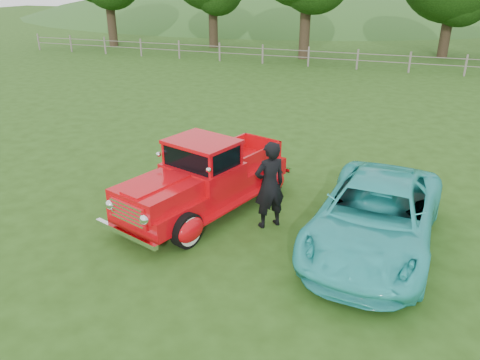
% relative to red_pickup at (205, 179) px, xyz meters
% --- Properties ---
extents(ground, '(140.00, 140.00, 0.00)m').
position_rel_red_pickup_xyz_m(ground, '(1.01, -1.80, -0.80)').
color(ground, '#264712').
rests_on(ground, ground).
extents(distant_hills, '(116.00, 60.00, 18.00)m').
position_rel_red_pickup_xyz_m(distant_hills, '(-3.08, 57.67, -5.34)').
color(distant_hills, '#2D5820').
rests_on(distant_hills, ground).
extents(fence_line, '(48.00, 0.12, 1.20)m').
position_rel_red_pickup_xyz_m(fence_line, '(1.01, 20.20, -0.19)').
color(fence_line, slate).
rests_on(fence_line, ground).
extents(red_pickup, '(3.28, 5.28, 1.78)m').
position_rel_red_pickup_xyz_m(red_pickup, '(0.00, 0.00, 0.00)').
color(red_pickup, black).
rests_on(red_pickup, ground).
extents(teal_sedan, '(2.71, 5.17, 1.39)m').
position_rel_red_pickup_xyz_m(teal_sedan, '(3.96, -0.34, -0.10)').
color(teal_sedan, '#2FBEBB').
rests_on(teal_sedan, ground).
extents(man, '(0.86, 0.85, 2.00)m').
position_rel_red_pickup_xyz_m(man, '(1.66, -0.26, 0.20)').
color(man, black).
rests_on(man, ground).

